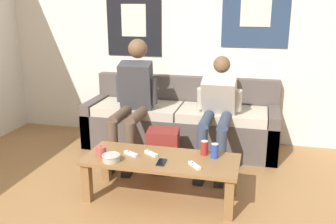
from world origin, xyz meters
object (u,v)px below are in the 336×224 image
at_px(pillar_candle, 101,152).
at_px(drink_can_red, 204,148).
at_px(couch, 181,123).
at_px(cell_phone, 161,162).
at_px(ceramic_bowl, 111,157).
at_px(game_controller_near_left, 131,154).
at_px(backpack, 163,151).
at_px(drink_can_blue, 215,151).
at_px(person_seated_teen, 217,108).
at_px(game_controller_near_right, 151,154).
at_px(coffee_table, 161,165).
at_px(game_controller_far_center, 195,165).
at_px(person_seated_adult, 133,95).

xyz_separation_m(pillar_candle, drink_can_red, (0.84, 0.25, 0.02)).
bearing_deg(couch, cell_phone, -84.71).
height_order(ceramic_bowl, game_controller_near_left, ceramic_bowl).
relative_size(backpack, pillar_candle, 4.19).
bearing_deg(drink_can_blue, person_seated_teen, 95.37).
height_order(ceramic_bowl, drink_can_red, drink_can_red).
bearing_deg(game_controller_near_left, pillar_candle, -158.94).
bearing_deg(ceramic_bowl, person_seated_teen, 53.92).
distance_m(couch, game_controller_near_left, 1.26).
distance_m(person_seated_teen, drink_can_red, 0.72).
height_order(couch, ceramic_bowl, couch).
bearing_deg(backpack, ceramic_bowl, -109.61).
relative_size(drink_can_red, game_controller_near_right, 0.90).
height_order(coffee_table, game_controller_near_left, game_controller_near_left).
relative_size(game_controller_near_left, game_controller_near_right, 1.04).
distance_m(couch, game_controller_far_center, 1.41).
relative_size(backpack, game_controller_far_center, 3.21).
xyz_separation_m(ceramic_bowl, drink_can_red, (0.72, 0.32, 0.03)).
relative_size(coffee_table, game_controller_far_center, 9.94).
distance_m(couch, person_seated_adult, 0.71).
distance_m(backpack, drink_can_red, 0.65).
xyz_separation_m(person_seated_teen, backpack, (-0.49, -0.31, -0.40)).
bearing_deg(drink_can_red, game_controller_far_center, -97.47).
height_order(pillar_candle, game_controller_far_center, pillar_candle).
bearing_deg(drink_can_red, game_controller_near_right, -165.35).
height_order(person_seated_teen, backpack, person_seated_teen).
relative_size(person_seated_adult, drink_can_red, 10.12).
bearing_deg(coffee_table, drink_can_blue, 14.78).
bearing_deg(backpack, person_seated_teen, 32.45).
relative_size(pillar_candle, cell_phone, 0.72).
relative_size(person_seated_adult, game_controller_far_center, 9.64).
height_order(ceramic_bowl, pillar_candle, pillar_candle).
bearing_deg(game_controller_far_center, game_controller_near_right, 159.34).
xyz_separation_m(person_seated_adult, drink_can_red, (0.87, -0.70, -0.25)).
xyz_separation_m(ceramic_bowl, drink_can_blue, (0.81, 0.28, 0.03)).
xyz_separation_m(coffee_table, game_controller_far_center, (0.30, -0.11, 0.07)).
height_order(drink_can_blue, cell_phone, drink_can_blue).
xyz_separation_m(coffee_table, game_controller_near_left, (-0.27, -0.00, 0.07)).
bearing_deg(couch, coffee_table, -85.53).
distance_m(couch, cell_phone, 1.34).
relative_size(pillar_candle, drink_can_red, 0.80).
distance_m(person_seated_teen, backpack, 0.70).
relative_size(couch, game_controller_far_center, 16.78).
distance_m(couch, drink_can_red, 1.17).
height_order(coffee_table, drink_can_blue, drink_can_blue).
height_order(pillar_candle, drink_can_blue, drink_can_blue).
bearing_deg(pillar_candle, backpack, 59.84).
xyz_separation_m(drink_can_red, game_controller_near_left, (-0.61, -0.16, -0.05)).
xyz_separation_m(backpack, game_controller_far_center, (0.43, -0.66, 0.18)).
distance_m(coffee_table, backpack, 0.57).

